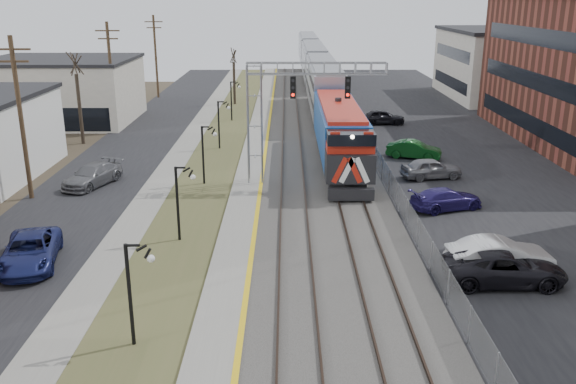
{
  "coord_description": "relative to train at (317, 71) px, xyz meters",
  "views": [
    {
      "loc": [
        1.57,
        -11.48,
        12.17
      ],
      "look_at": [
        1.66,
        18.19,
        2.6
      ],
      "focal_mm": 38.0,
      "sensor_mm": 36.0,
      "label": 1
    }
  ],
  "objects": [
    {
      "name": "car_street_a",
      "position": [
        -15.99,
        -53.14,
        -2.2
      ],
      "size": [
        3.44,
        5.56,
        1.44
      ],
      "primitive_type": "imported",
      "rotation": [
        0.0,
        0.0,
        0.22
      ],
      "color": "navy",
      "rests_on": "ground"
    },
    {
      "name": "ballast_bed",
      "position": [
        -1.5,
        -33.06,
        -2.82
      ],
      "size": [
        8.0,
        120.0,
        0.2
      ],
      "primitive_type": "cube",
      "color": "#595651",
      "rests_on": "ground"
    },
    {
      "name": "lampposts",
      "position": [
        -9.5,
        -49.77,
        -0.92
      ],
      "size": [
        0.14,
        62.14,
        4.0
      ],
      "color": "black",
      "rests_on": "ground"
    },
    {
      "name": "signal_gantry",
      "position": [
        -4.28,
        -40.07,
        2.67
      ],
      "size": [
        9.0,
        1.07,
        8.15
      ],
      "color": "gray",
      "rests_on": "ground"
    },
    {
      "name": "platform",
      "position": [
        -6.5,
        -33.06,
        -2.8
      ],
      "size": [
        2.0,
        120.0,
        0.24
      ],
      "primitive_type": "cube",
      "color": "gray",
      "rests_on": "ground"
    },
    {
      "name": "platform_edge",
      "position": [
        -5.62,
        -33.06,
        -2.67
      ],
      "size": [
        0.24,
        120.0,
        0.01
      ],
      "primitive_type": "cube",
      "color": "gold",
      "rests_on": "platform"
    },
    {
      "name": "car_lot_e",
      "position": [
        6.15,
        -38.79,
        -2.21
      ],
      "size": [
        4.44,
        2.47,
        1.43
      ],
      "primitive_type": "imported",
      "rotation": [
        0.0,
        0.0,
        1.77
      ],
      "color": "slate",
      "rests_on": "ground"
    },
    {
      "name": "sidewalk",
      "position": [
        -12.5,
        -33.06,
        -2.88
      ],
      "size": [
        2.0,
        120.0,
        0.08
      ],
      "primitive_type": "cube",
      "color": "gray",
      "rests_on": "ground"
    },
    {
      "name": "parking_lot",
      "position": [
        10.5,
        -33.06,
        -2.9
      ],
      "size": [
        16.0,
        120.0,
        0.04
      ],
      "primitive_type": "cube",
      "color": "black",
      "rests_on": "ground"
    },
    {
      "name": "track_near",
      "position": [
        -3.5,
        -33.06,
        -2.64
      ],
      "size": [
        1.58,
        120.0,
        0.15
      ],
      "color": "#2D2119",
      "rests_on": "ballast_bed"
    },
    {
      "name": "track_far",
      "position": [
        -0.0,
        -33.06,
        -2.64
      ],
      "size": [
        1.58,
        120.0,
        0.15
      ],
      "color": "#2D2119",
      "rests_on": "ballast_bed"
    },
    {
      "name": "bare_trees",
      "position": [
        -18.16,
        -29.15,
        -0.22
      ],
      "size": [
        12.3,
        42.3,
        5.95
      ],
      "color": "#382D23",
      "rests_on": "ground"
    },
    {
      "name": "car_lot_f",
      "position": [
        6.05,
        -33.29,
        -2.23
      ],
      "size": [
        4.44,
        2.79,
        1.38
      ],
      "primitive_type": "imported",
      "rotation": [
        0.0,
        0.0,
        1.23
      ],
      "color": "#0D4516",
      "rests_on": "ground"
    },
    {
      "name": "car_lot_d",
      "position": [
        5.58,
        -45.28,
        -2.27
      ],
      "size": [
        4.79,
        3.18,
        1.29
      ],
      "primitive_type": "imported",
      "rotation": [
        0.0,
        0.0,
        1.91
      ],
      "color": "navy",
      "rests_on": "ground"
    },
    {
      "name": "train",
      "position": [
        0.0,
        0.0,
        0.0
      ],
      "size": [
        3.0,
        85.85,
        5.33
      ],
      "color": "#13489C",
      "rests_on": "ground"
    },
    {
      "name": "car_lot_c",
      "position": [
        5.69,
        -55.07,
        -2.18
      ],
      "size": [
        5.33,
        2.5,
        1.47
      ],
      "primitive_type": "imported",
      "rotation": [
        0.0,
        0.0,
        1.56
      ],
      "color": "black",
      "rests_on": "ground"
    },
    {
      "name": "car_lot_b",
      "position": [
        5.86,
        -53.93,
        -2.13
      ],
      "size": [
        4.9,
        1.97,
        1.58
      ],
      "primitive_type": "imported",
      "rotation": [
        0.0,
        0.0,
        1.63
      ],
      "color": "silver",
      "rests_on": "ground"
    },
    {
      "name": "utility_poles",
      "position": [
        -20.0,
        -43.06,
        2.08
      ],
      "size": [
        0.28,
        80.28,
        10.0
      ],
      "color": "#4C3823",
      "rests_on": "ground"
    },
    {
      "name": "grass_median",
      "position": [
        -9.5,
        -33.06,
        -2.89
      ],
      "size": [
        4.0,
        120.0,
        0.06
      ],
      "primitive_type": "cube",
      "color": "#4B4F2A",
      "rests_on": "ground"
    },
    {
      "name": "fence",
      "position": [
        2.7,
        -33.06,
        -2.12
      ],
      "size": [
        0.04,
        120.0,
        1.6
      ],
      "primitive_type": "cube",
      "color": "gray",
      "rests_on": "ground"
    },
    {
      "name": "street_west",
      "position": [
        -17.0,
        -33.06,
        -2.9
      ],
      "size": [
        7.0,
        120.0,
        0.04
      ],
      "primitive_type": "cube",
      "color": "black",
      "rests_on": "ground"
    },
    {
      "name": "car_lot_g",
      "position": [
        5.6,
        -19.98,
        -2.18
      ],
      "size": [
        4.34,
        1.76,
        1.48
      ],
      "primitive_type": "imported",
      "rotation": [
        0.0,
        0.0,
        1.57
      ],
      "color": "black",
      "rests_on": "ground"
    },
    {
      "name": "car_street_b",
      "position": [
        -16.92,
        -40.4,
        -2.21
      ],
      "size": [
        3.64,
        5.28,
        1.42
      ],
      "primitive_type": "imported",
      "rotation": [
        0.0,
        0.0,
        -0.37
      ],
      "color": "slate",
      "rests_on": "ground"
    }
  ]
}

